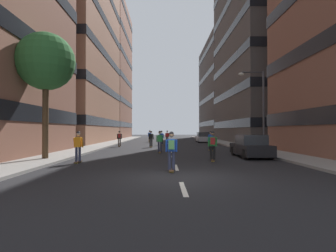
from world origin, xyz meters
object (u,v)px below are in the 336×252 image
Objects in this scene: skater_5 at (213,144)px; skater_0 at (150,136)px; streetlamp_right at (259,102)px; skater_7 at (162,137)px; skater_2 at (211,140)px; skater_1 at (151,138)px; skater_4 at (171,149)px; skater_8 at (160,141)px; parked_car_mid at (251,147)px; parked_car_near at (203,138)px; skater_9 at (119,138)px; street_tree_near at (46,62)px; skater_6 at (167,136)px; skater_3 at (78,145)px.

skater_0 is at bearing 101.03° from skater_5.
streetlamp_right is 3.65× the size of skater_7.
skater_5 is at bearing -98.96° from skater_2.
skater_4 is at bearing -84.47° from skater_1.
skater_2 is at bearing 24.91° from skater_8.
skater_1 is at bearing 141.71° from streetlamp_right.
skater_0 is 1.00× the size of skater_4.
skater_2 is (-1.68, 5.95, 0.29)m from parked_car_mid.
parked_car_near is 1.00× the size of parked_car_mid.
parked_car_mid is at bearing -48.26° from skater_9.
parked_car_near is 14.01m from skater_1.
skater_5 is (-2.99, -2.31, 0.32)m from parked_car_mid.
skater_4 is 1.00× the size of skater_9.
streetlamp_right is 3.65× the size of skater_5.
parked_car_mid is at bearing -74.18° from skater_2.
skater_7 is at bearing 68.01° from street_tree_near.
parked_car_mid is at bearing -71.12° from skater_0.
skater_2 is 8.35m from skater_5.
skater_8 is (1.02, -7.10, 0.00)m from skater_1.
streetlamp_right is at bearing 20.46° from street_tree_near.
skater_9 is (-10.74, 12.03, 0.32)m from parked_car_mid.
skater_1 is at bearing -17.10° from skater_9.
skater_2 is 10.35m from skater_7.
skater_2 is 1.00× the size of skater_7.
skater_9 is at bearing -134.52° from parked_car_near.
skater_9 reaches higher than parked_car_near.
skater_6 reaches higher than parked_car_near.
skater_6 is at bearing 55.87° from skater_9.
skater_9 is (-4.61, -3.27, 0.03)m from skater_7.
skater_7 is (-6.13, -7.65, 0.29)m from parked_car_near.
skater_3 is (2.38, -1.33, -4.97)m from street_tree_near.
skater_5 reaches higher than parked_car_near.
skater_0 is 1.00× the size of skater_3.
streetlamp_right is 12.00m from skater_1.
skater_3 is 7.71m from skater_5.
street_tree_near is at bearing -114.52° from skater_1.
skater_6 is (5.27, 23.05, 0.00)m from skater_3.
skater_1 is (-9.09, 7.18, -3.15)m from streetlamp_right.
skater_3 is 23.64m from skater_6.
skater_7 is (-4.44, 9.35, 0.00)m from skater_2.
skater_4 is at bearing -74.27° from skater_9.
streetlamp_right is 15.39m from skater_9.
skater_6 is (0.16, 26.36, -0.03)m from skater_4.
street_tree_near is at bearing -172.20° from parked_car_mid.
skater_1 is at bearing 65.48° from street_tree_near.
skater_0 reaches higher than parked_car_near.
parked_car_near is 22.95m from parked_car_mid.
skater_4 is 21.73m from skater_7.
streetlamp_right is at bearing 51.36° from skater_5.
skater_0 and skater_3 have the same top height.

